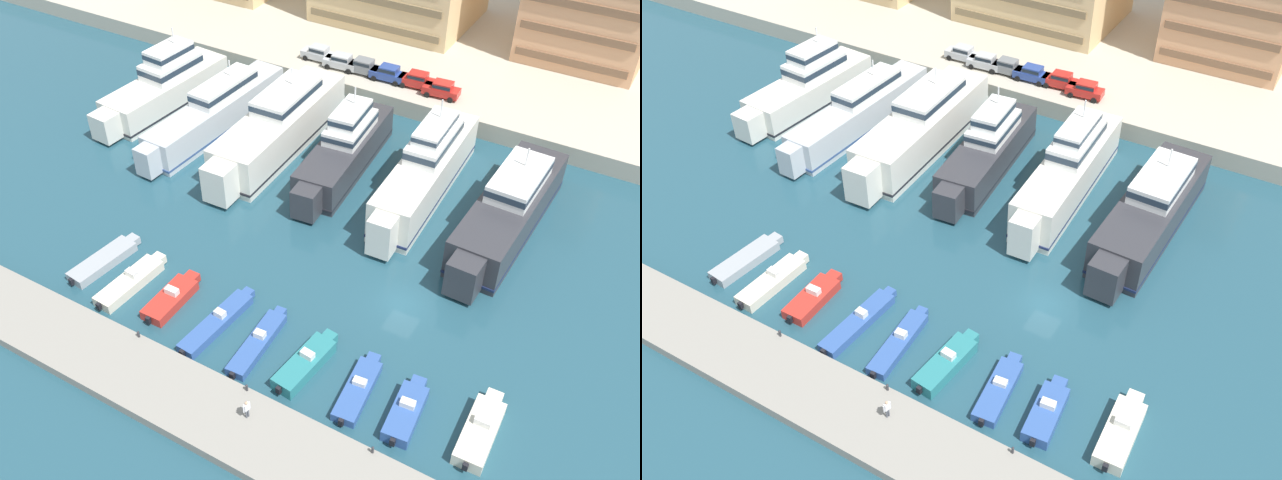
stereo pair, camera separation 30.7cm
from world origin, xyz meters
TOP-DOWN VIEW (x-y plane):
  - ground_plane at (0.00, 0.00)m, footprint 400.00×400.00m
  - quay_promenade at (0.00, 61.49)m, footprint 180.00×70.00m
  - pier_dock at (0.00, -16.76)m, footprint 120.00×5.76m
  - yacht_ivory_far_left at (-37.00, 15.21)m, footprint 5.95×19.40m
  - yacht_silver_left at (-28.97, 14.02)m, footprint 4.68×22.52m
  - yacht_ivory_mid_left at (-21.06, 14.21)m, footprint 5.57×22.97m
  - yacht_charcoal_center_left at (-13.32, 14.30)m, footprint 5.73×18.94m
  - yacht_ivory_center at (-4.62, 14.37)m, footprint 4.79×21.26m
  - yacht_charcoal_center_right at (4.04, 13.01)m, footprint 5.39×21.00m
  - motorboat_grey_far_left at (-24.37, -8.68)m, footprint 2.59×7.40m
  - motorboat_cream_left at (-20.54, -9.57)m, footprint 2.22×7.53m
  - motorboat_red_mid_left at (-16.38, -9.37)m, footprint 2.12×6.25m
  - motorboat_blue_center_left at (-11.64, -9.58)m, footprint 2.13×8.38m
  - motorboat_blue_center at (-7.70, -9.72)m, footprint 1.98×7.71m
  - motorboat_teal_center_right at (-3.43, -9.72)m, footprint 2.46×6.80m
  - motorboat_blue_mid_right at (0.99, -9.75)m, footprint 2.33×6.77m
  - motorboat_blue_right at (4.82, -9.86)m, footprint 2.37×6.00m
  - motorboat_cream_far_right at (9.84, -8.78)m, footprint 2.31×6.79m
  - car_silver_far_left at (-25.48, 30.07)m, footprint 4.12×1.95m
  - car_silver_left at (-22.12, 29.54)m, footprint 4.21×2.15m
  - car_grey_mid_left at (-19.31, 29.77)m, footprint 4.14×2.00m
  - car_blue_center_left at (-16.04, 29.70)m, footprint 4.17×2.06m
  - car_red_center at (-12.53, 29.93)m, footprint 4.21×2.14m
  - car_red_center_right at (-9.26, 29.36)m, footprint 4.22×2.17m
  - pedestrian_near_edge at (-4.32, -15.95)m, footprint 0.34×0.62m
  - bollard_west at (-15.60, -14.13)m, footprint 0.20×0.20m
  - bollard_west_mid at (-5.63, -14.13)m, footprint 0.20×0.20m
  - bollard_east_mid at (4.34, -14.13)m, footprint 0.20×0.20m

SIDE VIEW (x-z plane):
  - ground_plane at x=0.00m, z-range 0.00..0.00m
  - motorboat_blue_mid_right at x=0.99m, z-range -0.17..0.96m
  - motorboat_blue_center at x=-7.70m, z-range -0.22..1.01m
  - motorboat_blue_center_left at x=-11.64m, z-range -0.23..1.06m
  - motorboat_grey_far_left at x=-24.37m, z-range -0.02..0.85m
  - pier_dock at x=0.00m, z-range 0.00..0.87m
  - motorboat_red_mid_left at x=-16.38m, z-range -0.23..1.18m
  - motorboat_cream_left at x=-20.54m, z-range -0.26..1.23m
  - motorboat_blue_right at x=4.82m, z-range -0.22..1.27m
  - motorboat_teal_center_right at x=-3.43m, z-range -0.22..1.36m
  - motorboat_cream_far_right at x=9.84m, z-range -0.27..1.42m
  - quay_promenade at x=0.00m, z-range 0.00..2.04m
  - bollard_west at x=-15.60m, z-range 0.90..1.51m
  - bollard_west_mid at x=-5.63m, z-range 0.90..1.51m
  - bollard_east_mid at x=4.34m, z-range 0.90..1.51m
  - pedestrian_near_edge at x=-4.32m, z-range 1.03..2.69m
  - yacht_silver_left at x=-28.97m, z-range -1.36..5.57m
  - yacht_charcoal_center_left at x=-13.32m, z-range -1.76..6.35m
  - yacht_charcoal_center_right at x=4.04m, z-range -1.39..6.04m
  - yacht_ivory_far_left at x=-37.00m, z-range -1.84..6.66m
  - yacht_ivory_mid_left at x=-21.06m, z-range -1.39..6.48m
  - yacht_ivory_center at x=-4.62m, z-range -1.76..7.27m
  - car_silver_far_left at x=-25.48m, z-range 2.12..3.92m
  - car_silver_left at x=-22.12m, z-range 2.12..3.92m
  - car_grey_mid_left at x=-19.31m, z-range 2.12..3.92m
  - car_blue_center_left at x=-16.04m, z-range 2.12..3.92m
  - car_red_center at x=-12.53m, z-range 2.12..3.92m
  - car_red_center_right at x=-9.26m, z-range 2.12..3.92m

